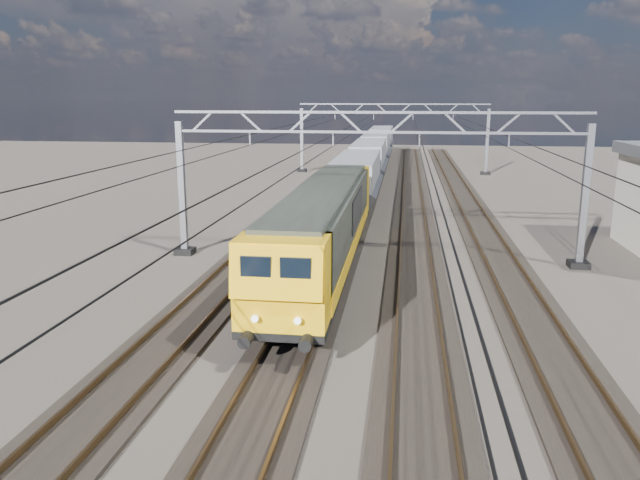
# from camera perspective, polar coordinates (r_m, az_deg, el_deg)

# --- Properties ---
(ground) EXTENTS (160.00, 160.00, 0.00)m
(ground) POSITION_cam_1_polar(r_m,az_deg,el_deg) (26.51, 4.45, -4.07)
(ground) COLOR black
(ground) RESTS_ON ground
(track_outer_west) EXTENTS (2.60, 140.00, 0.30)m
(track_outer_west) POSITION_cam_1_polar(r_m,az_deg,el_deg) (27.47, -8.16, -3.39)
(track_outer_west) COLOR black
(track_outer_west) RESTS_ON ground
(track_loco) EXTENTS (2.60, 140.00, 0.30)m
(track_loco) POSITION_cam_1_polar(r_m,az_deg,el_deg) (26.67, 0.15, -3.76)
(track_loco) COLOR black
(track_loco) RESTS_ON ground
(track_inner_east) EXTENTS (2.60, 140.00, 0.30)m
(track_inner_east) POSITION_cam_1_polar(r_m,az_deg,el_deg) (26.45, 8.79, -4.05)
(track_inner_east) COLOR black
(track_inner_east) RESTS_ON ground
(track_outer_east) EXTENTS (2.60, 140.00, 0.30)m
(track_outer_east) POSITION_cam_1_polar(r_m,az_deg,el_deg) (26.84, 17.38, -4.25)
(track_outer_east) COLOR black
(track_outer_east) RESTS_ON ground
(catenary_gantry_mid) EXTENTS (19.90, 0.90, 7.11)m
(catenary_gantry_mid) POSITION_cam_1_polar(r_m,az_deg,el_deg) (29.60, 5.06, 5.46)
(catenary_gantry_mid) COLOR gray
(catenary_gantry_mid) RESTS_ON ground
(catenary_gantry_far) EXTENTS (19.90, 0.90, 7.11)m
(catenary_gantry_far) POSITION_cam_1_polar(r_m,az_deg,el_deg) (65.44, 6.67, 9.49)
(catenary_gantry_far) COLOR gray
(catenary_gantry_far) RESTS_ON ground
(overhead_wires) EXTENTS (12.03, 140.00, 0.53)m
(overhead_wires) POSITION_cam_1_polar(r_m,az_deg,el_deg) (33.40, 5.47, 9.47)
(overhead_wires) COLOR black
(overhead_wires) RESTS_ON ground
(locomotive) EXTENTS (2.76, 21.10, 3.62)m
(locomotive) POSITION_cam_1_polar(r_m,az_deg,el_deg) (26.88, 0.38, 1.33)
(locomotive) COLOR black
(locomotive) RESTS_ON ground
(hopper_wagon_lead) EXTENTS (3.38, 13.00, 3.25)m
(hopper_wagon_lead) POSITION_cam_1_polar(r_m,az_deg,el_deg) (44.28, 3.37, 5.77)
(hopper_wagon_lead) COLOR black
(hopper_wagon_lead) RESTS_ON ground
(hopper_wagon_mid) EXTENTS (3.38, 13.00, 3.25)m
(hopper_wagon_mid) POSITION_cam_1_polar(r_m,az_deg,el_deg) (58.36, 4.48, 7.48)
(hopper_wagon_mid) COLOR black
(hopper_wagon_mid) RESTS_ON ground
(hopper_wagon_third) EXTENTS (3.38, 13.00, 3.25)m
(hopper_wagon_third) POSITION_cam_1_polar(r_m,az_deg,el_deg) (72.49, 5.17, 8.52)
(hopper_wagon_third) COLOR black
(hopper_wagon_third) RESTS_ON ground
(hopper_wagon_fourth) EXTENTS (3.38, 13.00, 3.25)m
(hopper_wagon_fourth) POSITION_cam_1_polar(r_m,az_deg,el_deg) (86.64, 5.63, 9.22)
(hopper_wagon_fourth) COLOR black
(hopper_wagon_fourth) RESTS_ON ground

